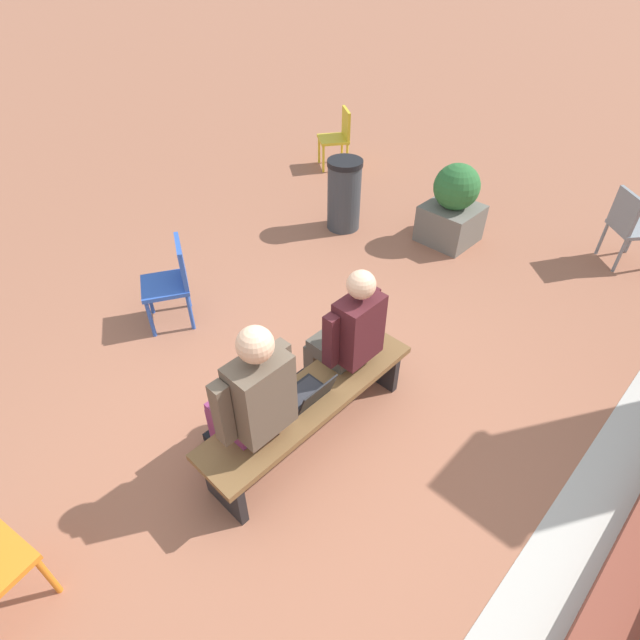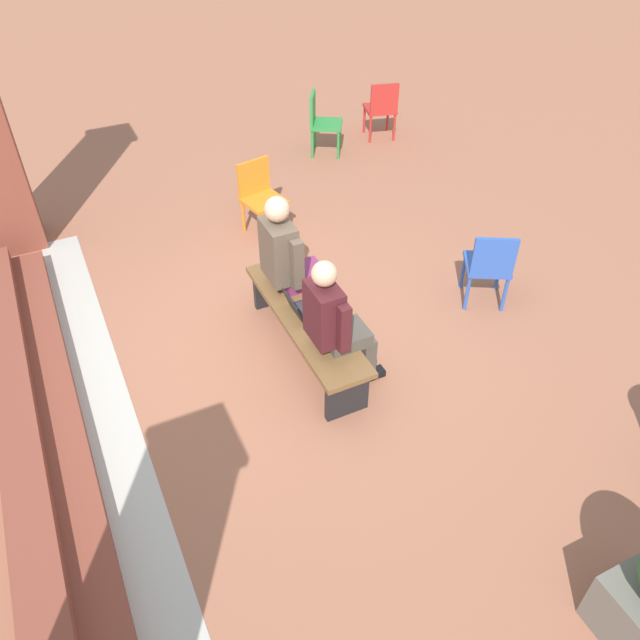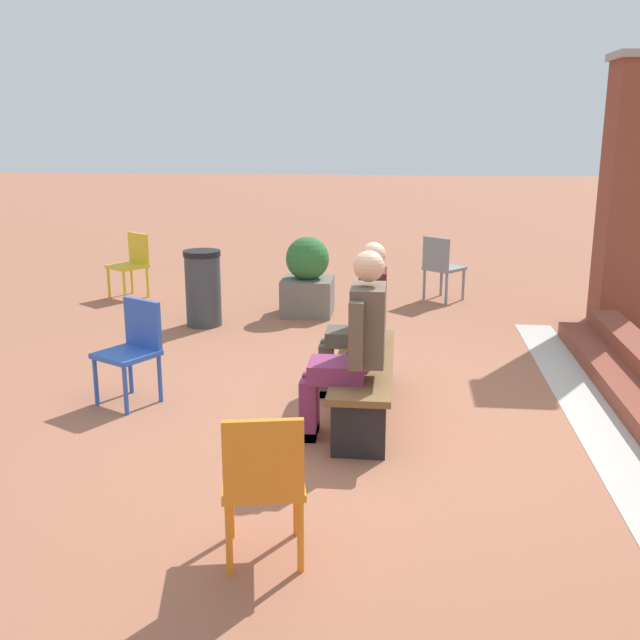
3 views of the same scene
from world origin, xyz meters
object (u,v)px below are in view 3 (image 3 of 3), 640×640
Objects in this scene: person_adult at (352,341)px; plastic_chair_far_right at (441,264)px; bench at (364,372)px; litter_bin at (203,288)px; plastic_chair_by_pillar at (264,478)px; plastic_chair_far_left at (133,345)px; plastic_chair_near_bench_left at (132,261)px; laptop at (366,355)px; planter at (308,279)px; person_student at (360,314)px.

plastic_chair_far_right is at bearing 169.40° from person_adult.
plastic_chair_far_right is at bearing 169.19° from bench.
person_adult is 1.61× the size of litter_bin.
litter_bin is at bearing -161.65° from plastic_chair_by_pillar.
plastic_chair_far_left and plastic_chair_near_bench_left have the same top height.
litter_bin is (1.34, 1.32, -0.05)m from plastic_chair_near_bench_left.
laptop is 4.18m from plastic_chair_far_right.
litter_bin is at bearing -147.88° from person_adult.
plastic_chair_far_left is at bearing -93.18° from bench.
planter is at bearing -175.30° from plastic_chair_by_pillar.
litter_bin reaches higher than plastic_chair_far_right.
plastic_chair_far_right is at bearing 119.25° from litter_bin.
bench is 5.62× the size of laptop.
person_student is 2.60m from plastic_chair_by_pillar.
person_adult reaches higher than planter.
plastic_chair_far_right is 0.98× the size of litter_bin.
bench is 2.09× the size of litter_bin.
plastic_chair_near_bench_left reaches higher than bench.
laptop is 0.38× the size of plastic_chair_by_pillar.
person_adult is 4.32× the size of laptop.
litter_bin is at bearing 44.40° from plastic_chair_near_bench_left.
plastic_chair_by_pillar is at bearing 4.70° from planter.
laptop is (-0.43, 0.08, -0.23)m from person_adult.
planter reaches higher than plastic_chair_far_right.
plastic_chair_by_pillar is 5.33m from planter.
plastic_chair_far_left is (-0.56, -1.82, -0.25)m from person_adult.
bench is 3.30m from planter.
person_adult reaches higher than plastic_chair_by_pillar.
plastic_chair_far_left is at bearing 20.05° from plastic_chair_near_bench_left.
plastic_chair_far_left and plastic_chair_by_pillar have the same top height.
plastic_chair_far_left is 1.00× the size of plastic_chair_by_pillar.
planter is (0.70, 2.43, -0.04)m from plastic_chair_near_bench_left.
litter_bin is (-2.10, -1.89, -0.27)m from person_student.
laptop is 1.91m from plastic_chair_far_left.
person_student reaches higher than bench.
plastic_chair_far_right is at bearing 92.64° from plastic_chair_near_bench_left.
person_adult is 1.47× the size of planter.
plastic_chair_near_bench_left is at bearing -137.03° from person_student.
person_adult is 4.62m from plastic_chair_far_right.
plastic_chair_far_right is 1.00× the size of plastic_chair_far_left.
plastic_chair_far_right is at bearing 169.42° from laptop.
plastic_chair_far_right is at bearing 166.91° from person_student.
laptop is at bearing 9.21° from person_student.
person_student is at bearing -170.79° from laptop.
planter is 1.09× the size of litter_bin.
laptop is 5.11m from plastic_chair_near_bench_left.
plastic_chair_by_pillar is at bearing -7.57° from person_student.
plastic_chair_by_pillar is at bearing 33.66° from plastic_chair_far_left.
plastic_chair_far_left reaches higher than laptop.
plastic_chair_near_bench_left is (-3.92, -3.28, -0.02)m from laptop.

